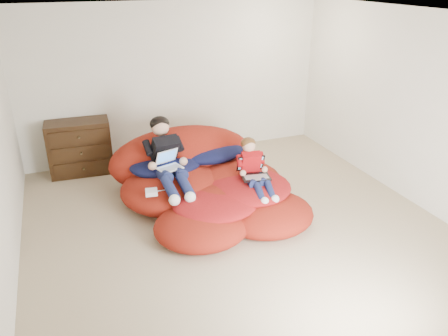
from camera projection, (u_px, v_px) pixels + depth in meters
room_shell at (234, 207)px, 5.43m from camera, size 5.10×5.10×2.77m
dresser at (80, 147)px, 6.72m from camera, size 0.96×0.55×0.84m
beanbag_pile at (204, 182)px, 5.94m from camera, size 2.32×2.48×0.94m
cream_pillow at (152, 146)px, 6.21m from camera, size 0.45×0.29×0.29m
older_boy at (167, 155)px, 5.68m from camera, size 0.39×1.19×0.80m
younger_boy at (254, 167)px, 5.59m from camera, size 0.30×0.81×0.62m
laptop_white at (169, 163)px, 5.65m from camera, size 0.35×0.38×0.21m
laptop_black at (254, 171)px, 5.62m from camera, size 0.39×0.41×0.25m
power_adapter at (151, 192)px, 5.36m from camera, size 0.17×0.17×0.05m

